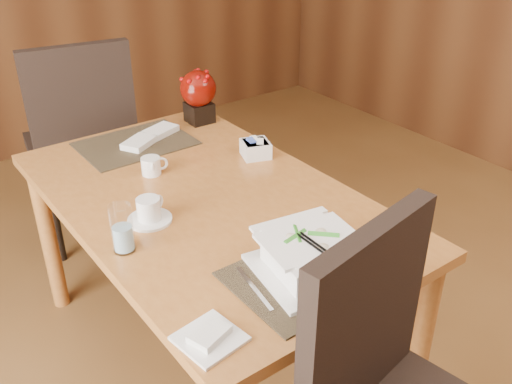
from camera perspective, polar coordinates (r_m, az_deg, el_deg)
dining_table at (r=2.05m, az=-4.88°, el=-2.80°), size 0.90×1.50×0.75m
placemat_near at (r=1.63m, az=5.47°, el=-8.06°), size 0.45×0.33×0.01m
placemat_far at (r=2.44m, az=-11.94°, el=4.77°), size 0.45×0.33×0.01m
soup_setting at (r=1.60m, az=5.41°, el=-6.40°), size 0.33×0.33×0.12m
coffee_cup at (r=1.87m, az=-10.66°, el=-1.93°), size 0.15×0.15×0.08m
water_glass at (r=1.72m, az=-13.24°, el=-3.58°), size 0.08×0.08×0.15m
creamer_jug at (r=2.17m, az=-10.46°, el=2.58°), size 0.11×0.11×0.07m
sugar_caddy at (r=2.27m, az=-0.05°, el=4.33°), size 0.13×0.13×0.06m
berry_decor at (r=2.58m, az=-5.79°, el=9.79°), size 0.16×0.16×0.24m
napkins_far at (r=2.46m, az=-10.40°, el=5.56°), size 0.30×0.21×0.03m
bread_plate at (r=1.43m, az=-4.65°, el=-14.40°), size 0.16×0.16×0.01m
far_chair at (r=2.95m, az=-16.99°, el=5.50°), size 0.59×0.59×1.09m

